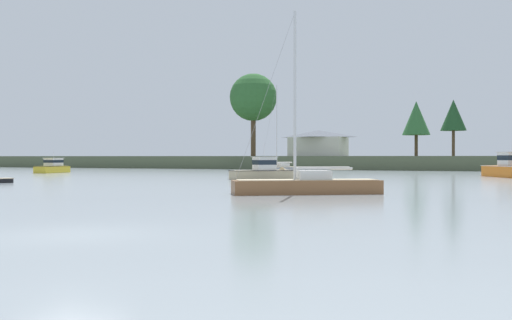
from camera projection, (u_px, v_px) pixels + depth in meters
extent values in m
plane|color=#939EA3|center=(73.00, 234.00, 16.04)|extent=(524.69, 524.69, 0.00)
cube|color=#4C563D|center=(446.00, 162.00, 107.86)|extent=(236.11, 41.17, 2.18)
cube|color=orange|center=(509.00, 175.00, 61.13)|extent=(5.41, 7.77, 1.77)
cube|color=silver|center=(509.00, 166.00, 61.13)|extent=(5.56, 7.94, 0.05)
cube|color=silver|center=(512.00, 159.00, 60.49)|extent=(2.70, 2.93, 1.35)
cube|color=#19232D|center=(512.00, 158.00, 60.49)|extent=(2.76, 2.99, 0.49)
cube|color=beige|center=(512.00, 152.00, 60.49)|extent=(3.09, 3.32, 0.06)
cylinder|color=silver|center=(512.00, 146.00, 60.49)|extent=(0.03, 0.03, 1.12)
cube|color=gold|center=(52.00, 171.00, 78.08)|extent=(2.60, 5.91, 1.37)
cone|color=gold|center=(65.00, 171.00, 80.86)|extent=(1.79, 1.82, 1.56)
cube|color=black|center=(52.00, 166.00, 78.08)|extent=(2.68, 6.04, 0.05)
cube|color=silver|center=(54.00, 162.00, 78.35)|extent=(1.74, 2.55, 0.97)
cube|color=#19232D|center=(54.00, 161.00, 78.35)|extent=(1.77, 2.61, 0.35)
cube|color=beige|center=(54.00, 158.00, 78.35)|extent=(2.00, 2.87, 0.06)
cylinder|color=silver|center=(54.00, 154.00, 78.35)|extent=(0.03, 0.03, 0.99)
cube|color=gray|center=(280.00, 171.00, 84.57)|extent=(5.15, 8.04, 1.06)
cube|color=#CCB78E|center=(280.00, 167.00, 84.56)|extent=(4.72, 7.51, 0.04)
cube|color=silver|center=(282.00, 165.00, 84.83)|extent=(1.99, 2.14, 0.47)
cylinder|color=silver|center=(277.00, 126.00, 84.10)|extent=(0.16, 0.16, 11.26)
cylinder|color=silver|center=(285.00, 163.00, 85.21)|extent=(1.36, 2.91, 0.12)
cylinder|color=silver|center=(285.00, 162.00, 85.21)|extent=(1.25, 2.63, 0.14)
cylinder|color=#999999|center=(269.00, 126.00, 83.02)|extent=(1.26, 2.88, 11.21)
cube|color=brown|center=(306.00, 192.00, 33.51)|extent=(7.98, 5.90, 1.29)
cube|color=#CCB78E|center=(306.00, 180.00, 33.51)|extent=(7.44, 5.44, 0.04)
cube|color=silver|center=(314.00, 175.00, 33.57)|extent=(2.19, 2.01, 0.49)
cylinder|color=silver|center=(295.00, 95.00, 33.39)|extent=(0.16, 0.16, 9.23)
cylinder|color=silver|center=(324.00, 169.00, 33.65)|extent=(2.85, 1.80, 0.13)
cylinder|color=silver|center=(324.00, 168.00, 33.65)|extent=(2.58, 1.64, 0.14)
cylinder|color=#999999|center=(266.00, 95.00, 33.15)|extent=(2.81, 1.71, 9.18)
cube|color=tan|center=(261.00, 177.00, 55.63)|extent=(5.49, 5.34, 1.29)
cone|color=tan|center=(290.00, 177.00, 56.62)|extent=(2.41, 2.42, 1.85)
cube|color=black|center=(261.00, 170.00, 55.63)|extent=(5.63, 5.48, 0.05)
cube|color=silver|center=(264.00, 164.00, 55.72)|extent=(2.39, 2.39, 1.17)
cube|color=#19232D|center=(264.00, 162.00, 55.72)|extent=(2.44, 2.44, 0.42)
cube|color=beige|center=(264.00, 157.00, 55.72)|extent=(2.72, 2.72, 0.06)
cylinder|color=silver|center=(264.00, 150.00, 55.71)|extent=(0.03, 0.03, 1.17)
cylinder|color=brown|center=(416.00, 139.00, 109.20)|extent=(0.58, 0.58, 6.26)
cone|color=#336B38|center=(416.00, 118.00, 109.18)|extent=(4.96, 4.96, 6.06)
cylinder|color=brown|center=(253.00, 132.00, 109.75)|extent=(0.88, 0.88, 8.67)
sphere|color=#2D602D|center=(253.00, 97.00, 109.72)|extent=(8.52, 8.52, 8.52)
cylinder|color=brown|center=(453.00, 135.00, 93.18)|extent=(0.46, 0.46, 6.31)
cone|color=#1E4723|center=(453.00, 115.00, 93.16)|extent=(3.88, 3.88, 4.75)
cube|color=silver|center=(318.00, 147.00, 115.02)|extent=(9.97, 6.78, 3.56)
pyramid|color=#565B66|center=(318.00, 134.00, 115.01)|extent=(10.76, 7.33, 1.33)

